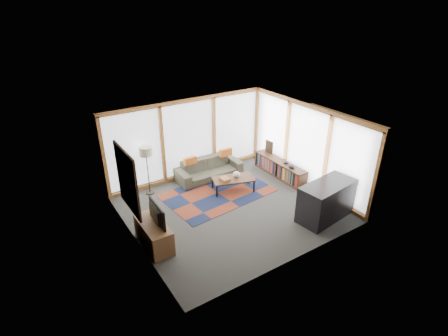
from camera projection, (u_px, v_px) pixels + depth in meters
ground at (232, 208)px, 9.79m from camera, size 5.50×5.50×0.00m
room_envelope at (236, 148)px, 9.77m from camera, size 5.52×5.02×2.62m
rug at (218, 193)px, 10.55m from camera, size 3.29×2.28×0.01m
sofa at (209, 169)px, 11.32m from camera, size 2.18×0.88×0.63m
pillow_left at (190, 161)px, 10.85m from camera, size 0.42×0.14×0.23m
pillow_right at (226, 152)px, 11.43m from camera, size 0.44×0.13×0.24m
floor_lamp at (148, 171)px, 10.23m from camera, size 0.38×0.38×1.51m
coffee_table at (233, 184)px, 10.62m from camera, size 1.37×0.97×0.41m
book_stack at (225, 179)px, 10.35m from camera, size 0.24×0.30×0.10m
vase at (236, 174)px, 10.57m from camera, size 0.22×0.22×0.18m
bookshelf at (280, 168)px, 11.44m from camera, size 0.39×2.15×0.54m
bowl_a at (292, 166)px, 10.86m from camera, size 0.22×0.22×0.11m
bowl_b at (286, 162)px, 11.14m from camera, size 0.17×0.17×0.08m
shelf_picture at (269, 147)px, 11.85m from camera, size 0.08×0.33×0.43m
tv_console at (154, 234)px, 8.22m from camera, size 0.52×1.24×0.62m
television at (153, 214)px, 7.96m from camera, size 0.15×0.90×0.52m
bar_counter at (326, 201)px, 9.20m from camera, size 1.68×0.93×1.01m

